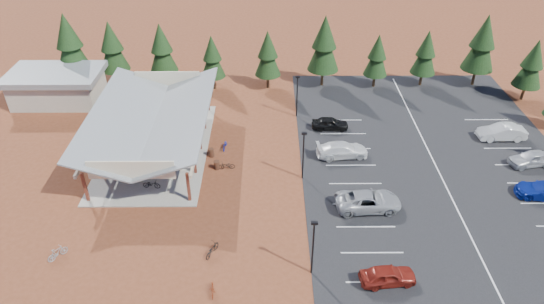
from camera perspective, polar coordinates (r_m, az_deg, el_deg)
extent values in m
plane|color=#5F2D19|center=(45.39, -2.61, -4.58)|extent=(140.00, 140.00, 0.00)
cube|color=black|center=(50.54, 18.98, -2.13)|extent=(27.00, 44.00, 0.04)
cube|color=gray|center=(52.35, -13.36, 0.32)|extent=(10.60, 18.60, 0.10)
cube|color=#532317|center=(46.29, -21.13, -3.87)|extent=(0.25, 0.25, 3.00)
cube|color=#532317|center=(49.46, -19.70, -0.90)|extent=(0.25, 0.25, 3.00)
cube|color=#532317|center=(52.78, -18.45, 1.70)|extent=(0.25, 0.25, 3.00)
cube|color=#532317|center=(56.22, -17.35, 3.99)|extent=(0.25, 0.25, 3.00)
cube|color=#532317|center=(59.75, -16.37, 6.02)|extent=(0.25, 0.25, 3.00)
cube|color=#532317|center=(43.87, -9.80, -4.05)|extent=(0.25, 0.25, 3.00)
cube|color=#532317|center=(47.21, -9.11, -0.91)|extent=(0.25, 0.25, 3.00)
cube|color=#532317|center=(50.67, -8.51, 1.80)|extent=(0.25, 0.25, 3.00)
cube|color=#532317|center=(54.24, -7.99, 4.17)|extent=(0.25, 0.25, 3.00)
cube|color=#532317|center=(57.89, -7.53, 6.24)|extent=(0.25, 0.25, 3.00)
cube|color=beige|center=(52.17, -19.16, 3.09)|extent=(0.22, 18.00, 0.35)
cube|color=beige|center=(49.84, -8.20, 3.27)|extent=(0.22, 18.00, 0.35)
cube|color=slate|center=(51.09, -17.11, 4.00)|extent=(5.85, 19.40, 2.13)
cube|color=slate|center=(49.73, -10.69, 4.13)|extent=(5.85, 19.40, 2.13)
cube|color=beige|center=(43.07, -16.26, -2.05)|extent=(7.50, 0.15, 1.80)
cube|color=beige|center=(58.17, -12.19, 8.42)|extent=(7.50, 0.15, 1.80)
cube|color=#ADA593|center=(65.11, -23.86, 6.78)|extent=(10.00, 6.00, 3.20)
cube|color=slate|center=(64.33, -24.26, 8.31)|extent=(11.00, 7.00, 0.70)
cylinder|color=black|center=(36.36, 4.82, -11.30)|extent=(0.14, 0.14, 5.00)
cube|color=black|center=(34.60, 5.02, -8.33)|extent=(0.50, 0.25, 0.18)
cylinder|color=black|center=(45.58, 3.69, -0.53)|extent=(0.14, 0.14, 5.00)
cube|color=black|center=(44.19, 3.80, 2.20)|extent=(0.50, 0.25, 0.18)
cylinder|color=black|center=(55.86, 2.96, 6.46)|extent=(0.14, 0.14, 5.00)
cube|color=black|center=(54.74, 3.04, 8.83)|extent=(0.50, 0.25, 0.18)
cylinder|color=#3F2316|center=(48.20, -6.52, -1.53)|extent=(0.60, 0.60, 0.90)
cylinder|color=#3F2316|center=(50.09, -7.17, -0.06)|extent=(0.60, 0.60, 0.90)
cylinder|color=#382314|center=(68.30, -21.88, 8.10)|extent=(0.36, 0.36, 2.37)
cone|color=black|center=(66.80, -22.62, 11.19)|extent=(4.17, 4.17, 5.69)
cone|color=black|center=(66.02, -23.07, 13.07)|extent=(3.22, 3.22, 4.26)
cylinder|color=#382314|center=(67.22, -17.68, 8.43)|extent=(0.36, 0.36, 2.07)
cone|color=black|center=(65.87, -18.21, 11.18)|extent=(3.65, 3.65, 4.97)
cone|color=black|center=(65.16, -18.54, 12.85)|extent=(2.82, 2.82, 3.73)
cylinder|color=#382314|center=(65.41, -12.41, 8.53)|extent=(0.36, 0.36, 2.02)
cone|color=black|center=(64.05, -12.79, 11.31)|extent=(3.56, 3.56, 4.86)
cone|color=black|center=(63.33, -13.02, 12.99)|extent=(2.75, 2.75, 3.64)
cylinder|color=#382314|center=(63.49, -6.83, 8.16)|extent=(0.36, 0.36, 1.74)
cone|color=black|center=(62.27, -7.01, 10.60)|extent=(3.06, 3.06, 4.17)
cone|color=black|center=(61.61, -7.13, 12.08)|extent=(2.36, 2.36, 3.12)
cylinder|color=#382314|center=(63.20, -0.49, 8.35)|extent=(0.36, 0.36, 1.87)
cone|color=black|center=(61.90, -0.50, 11.00)|extent=(3.29, 3.29, 4.48)
cone|color=black|center=(61.19, -0.51, 12.61)|extent=(2.54, 2.54, 3.36)
cylinder|color=#382314|center=(64.10, 5.92, 8.75)|extent=(0.36, 0.36, 2.27)
cone|color=black|center=(62.56, 6.13, 11.95)|extent=(4.00, 4.00, 5.46)
cone|color=black|center=(61.75, 6.26, 13.91)|extent=(3.09, 3.09, 4.09)
cylinder|color=#382314|center=(64.92, 11.91, 8.25)|extent=(0.36, 0.36, 1.72)
cone|color=black|center=(63.74, 12.21, 10.62)|extent=(3.03, 3.03, 4.14)
cone|color=black|center=(63.10, 12.40, 12.05)|extent=(2.34, 2.34, 3.10)
cylinder|color=#382314|center=(66.76, 17.11, 8.23)|extent=(0.36, 0.36, 1.81)
cone|color=black|center=(65.56, 17.56, 10.65)|extent=(3.19, 3.19, 4.35)
cone|color=black|center=(64.91, 17.84, 12.11)|extent=(2.47, 2.47, 3.26)
cylinder|color=#382314|center=(69.11, 22.66, 8.18)|extent=(0.36, 0.36, 2.29)
cone|color=black|center=(67.68, 23.38, 11.13)|extent=(4.03, 4.03, 5.49)
cone|color=black|center=(66.93, 23.83, 12.91)|extent=(3.11, 3.11, 4.12)
cylinder|color=#382314|center=(67.86, 27.44, 6.26)|extent=(0.36, 0.36, 1.89)
cone|color=black|center=(66.63, 28.16, 8.69)|extent=(3.33, 3.33, 4.54)
cone|color=black|center=(65.97, 28.60, 10.16)|extent=(2.57, 2.57, 3.41)
imported|color=black|center=(48.48, -16.93, -2.54)|extent=(1.97, 1.02, 0.99)
imported|color=gray|center=(51.68, -17.04, -0.15)|extent=(1.51, 0.54, 0.89)
imported|color=navy|center=(54.27, -16.48, 1.66)|extent=(1.60, 0.99, 0.80)
imported|color=maroon|center=(57.54, -13.20, 4.32)|extent=(1.90, 1.10, 1.10)
imported|color=black|center=(46.64, -14.00, -3.69)|extent=(1.72, 0.77, 0.87)
imported|color=gray|center=(49.64, -10.86, -0.63)|extent=(1.61, 0.63, 0.94)
imported|color=navy|center=(52.76, -9.31, 1.85)|extent=(2.01, 1.14, 1.00)
imported|color=maroon|center=(58.01, -10.75, 4.80)|extent=(1.58, 0.82, 0.91)
imported|color=#92969A|center=(42.23, -23.94, -10.79)|extent=(1.47, 1.66, 1.04)
imported|color=maroon|center=(36.68, -7.02, -15.72)|extent=(0.53, 1.50, 0.88)
imported|color=black|center=(39.32, -7.07, -11.34)|extent=(1.35, 1.90, 0.95)
imported|color=navy|center=(51.11, -5.56, 0.81)|extent=(0.76, 1.73, 0.88)
imported|color=black|center=(48.07, -5.35, -1.60)|extent=(1.64, 0.68, 0.84)
imported|color=maroon|center=(37.84, 13.47, -13.94)|extent=(4.34, 2.15, 1.42)
imported|color=#9B9DA2|center=(43.71, 11.26, -5.67)|extent=(5.95, 3.01, 1.61)
imported|color=silver|center=(49.99, 8.26, 0.25)|extent=(5.47, 2.69, 1.53)
imported|color=black|center=(54.52, 6.84, 3.37)|extent=(4.07, 1.72, 1.37)
imported|color=#AFB1B7|center=(54.70, 28.21, -0.67)|extent=(4.72, 2.56, 1.53)
imported|color=silver|center=(57.82, 25.41, 2.12)|extent=(5.07, 1.84, 1.66)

